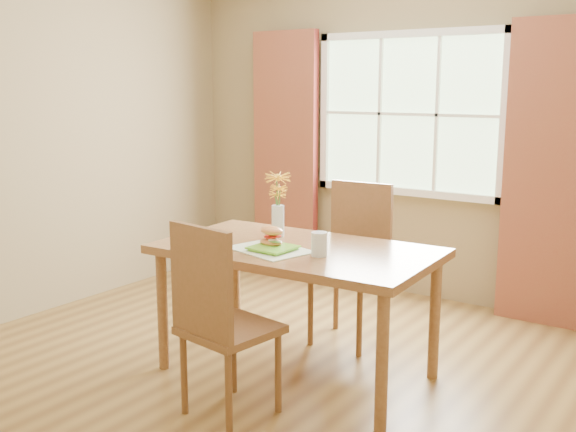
# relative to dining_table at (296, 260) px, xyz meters

# --- Properties ---
(room) EXTENTS (4.24, 3.84, 2.74)m
(room) POSITION_rel_dining_table_xyz_m (-0.16, -0.01, 0.64)
(room) COLOR olive
(room) RESTS_ON ground
(window) EXTENTS (1.62, 0.06, 1.32)m
(window) POSITION_rel_dining_table_xyz_m (-0.16, 1.86, 0.79)
(window) COLOR #B9E4AD
(window) RESTS_ON room
(curtain_left) EXTENTS (0.65, 0.08, 2.20)m
(curtain_left) POSITION_rel_dining_table_xyz_m (-1.31, 1.77, 0.39)
(curtain_left) COLOR #5E1A16
(curtain_left) RESTS_ON room
(curtain_right) EXTENTS (0.65, 0.08, 2.20)m
(curtain_right) POSITION_rel_dining_table_xyz_m (0.99, 1.77, 0.39)
(curtain_right) COLOR #5E1A16
(curtain_right) RESTS_ON room
(dining_table) EXTENTS (1.67, 0.99, 0.79)m
(dining_table) POSITION_rel_dining_table_xyz_m (0.00, 0.00, 0.00)
(dining_table) COLOR olive
(dining_table) RESTS_ON room
(chair_near) EXTENTS (0.50, 0.50, 1.05)m
(chair_near) POSITION_rel_dining_table_xyz_m (-0.01, -0.71, -0.13)
(chair_near) COLOR brown
(chair_near) RESTS_ON room
(chair_far) EXTENTS (0.47, 0.47, 1.08)m
(chair_far) POSITION_rel_dining_table_xyz_m (-0.00, 0.71, -0.12)
(chair_far) COLOR brown
(chair_far) RESTS_ON room
(placemat) EXTENTS (0.52, 0.43, 0.01)m
(placemat) POSITION_rel_dining_table_xyz_m (-0.08, -0.16, 0.08)
(placemat) COLOR beige
(placemat) RESTS_ON dining_table
(plate) EXTENTS (0.24, 0.24, 0.01)m
(plate) POSITION_rel_dining_table_xyz_m (-0.05, -0.16, 0.09)
(plate) COLOR #6DCB32
(plate) RESTS_ON placemat
(croissant_sandwich) EXTENTS (0.16, 0.12, 0.11)m
(croissant_sandwich) POSITION_rel_dining_table_xyz_m (-0.10, -0.12, 0.16)
(croissant_sandwich) COLOR #ED9850
(croissant_sandwich) RESTS_ON plate
(water_glass) EXTENTS (0.09, 0.09, 0.14)m
(water_glass) POSITION_rel_dining_table_xyz_m (0.23, -0.11, 0.15)
(water_glass) COLOR silver
(water_glass) RESTS_ON dining_table
(flower_vase) EXTENTS (0.17, 0.17, 0.41)m
(flower_vase) POSITION_rel_dining_table_xyz_m (-0.25, 0.17, 0.33)
(flower_vase) COLOR silver
(flower_vase) RESTS_ON dining_table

